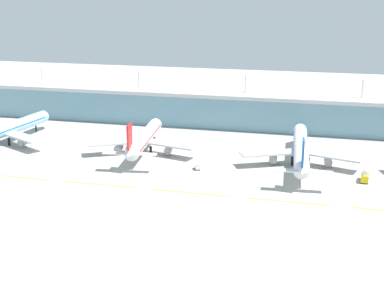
{
  "coord_description": "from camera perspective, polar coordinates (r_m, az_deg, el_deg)",
  "views": [
    {
      "loc": [
        44.67,
        -185.55,
        69.08
      ],
      "look_at": [
        -11.65,
        31.57,
        7.0
      ],
      "focal_mm": 53.31,
      "sensor_mm": 36.0,
      "label": 1
    }
  ],
  "objects": [
    {
      "name": "ground_plane",
      "position": [
        202.97,
        0.95,
        -4.43
      ],
      "size": [
        600.0,
        600.0,
        0.0
      ],
      "primitive_type": "plane",
      "color": "#A8A59E"
    },
    {
      "name": "terminal_building",
      "position": [
        293.58,
        5.49,
        3.63
      ],
      "size": [
        288.0,
        34.0,
        27.0
      ],
      "color": "#6693A8",
      "rests_on": "ground"
    },
    {
      "name": "airliner_nearest",
      "position": [
        270.79,
        -18.26,
        1.31
      ],
      "size": [
        48.56,
        69.12,
        18.9
      ],
      "color": "#9ED1EA",
      "rests_on": "ground"
    },
    {
      "name": "airliner_near_middle",
      "position": [
        243.57,
        -4.84,
        0.51
      ],
      "size": [
        48.41,
        60.39,
        18.9
      ],
      "color": "white",
      "rests_on": "ground"
    },
    {
      "name": "airliner_far_middle",
      "position": [
        231.23,
        10.84,
        -0.53
      ],
      "size": [
        48.64,
        71.62,
        18.9
      ],
      "color": "white",
      "rests_on": "ground"
    },
    {
      "name": "taxiway_stripe_west",
      "position": [
        224.68,
        -17.33,
        -3.16
      ],
      "size": [
        28.0,
        0.7,
        0.04
      ],
      "primitive_type": "cube",
      "color": "yellow",
      "rests_on": "ground"
    },
    {
      "name": "taxiway_stripe_mid_west",
      "position": [
        209.22,
        -9.35,
        -4.02
      ],
      "size": [
        28.0,
        0.7,
        0.04
      ],
      "primitive_type": "cube",
      "color": "yellow",
      "rests_on": "ground"
    },
    {
      "name": "taxiway_stripe_centre",
      "position": [
        198.44,
        -0.29,
        -4.9
      ],
      "size": [
        28.0,
        0.7,
        0.04
      ],
      "primitive_type": "cube",
      "color": "yellow",
      "rests_on": "ground"
    },
    {
      "name": "taxiway_stripe_mid_east",
      "position": [
        193.11,
        9.56,
        -5.71
      ],
      "size": [
        28.0,
        0.7,
        0.04
      ],
      "primitive_type": "cube",
      "color": "yellow",
      "rests_on": "ground"
    },
    {
      "name": "fuel_truck",
      "position": [
        218.28,
        16.92,
        -3.05
      ],
      "size": [
        3.14,
        7.38,
        4.95
      ],
      "color": "gold",
      "rests_on": "ground"
    },
    {
      "name": "baggage_cart",
      "position": [
        222.84,
        0.55,
        -2.25
      ],
      "size": [
        2.95,
        3.98,
        2.48
      ],
      "color": "silver",
      "rests_on": "ground"
    },
    {
      "name": "safety_cone_left_wingtip",
      "position": [
        254.64,
        -18.64,
        -1.02
      ],
      "size": [
        0.56,
        0.56,
        0.7
      ],
      "primitive_type": "cone",
      "color": "orange",
      "rests_on": "ground"
    }
  ]
}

